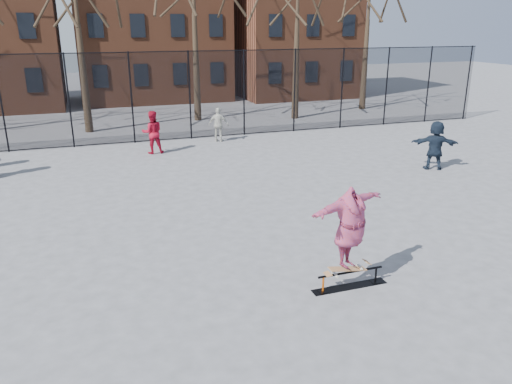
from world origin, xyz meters
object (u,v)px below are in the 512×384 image
object	(u,v)px
skate_rail	(350,281)
skateboard	(347,269)
bystander_red	(152,132)
skater	(350,229)
bystander_white	(219,125)
bystander_navy	(435,145)

from	to	relation	value
skate_rail	skateboard	world-z (taller)	skateboard
skate_rail	bystander_red	xyz separation A→B (m)	(-2.21, 12.54, 0.74)
skater	skateboard	bearing A→B (deg)	156.78
skater	bystander_white	distance (m)	13.80
skater	bystander_navy	xyz separation A→B (m)	(7.32, 6.76, -0.40)
skate_rail	bystander_red	size ratio (longest dim) A/B	0.93
bystander_white	skateboard	bearing A→B (deg)	112.08
bystander_red	skateboard	bearing A→B (deg)	101.21
bystander_white	bystander_navy	size ratio (longest dim) A/B	0.86
skateboard	bystander_red	xyz separation A→B (m)	(-2.14, 12.54, 0.47)
skater	bystander_navy	distance (m)	9.97
skate_rail	bystander_white	size ratio (longest dim) A/B	1.05
bystander_white	bystander_navy	bearing A→B (deg)	158.30
skater	bystander_red	distance (m)	12.72
skateboard	skater	world-z (taller)	skater
skateboard	skate_rail	bearing A→B (deg)	0.00
skateboard	bystander_red	bearing A→B (deg)	99.67
bystander_red	bystander_white	size ratio (longest dim) A/B	1.13
bystander_red	skate_rail	bearing A→B (deg)	101.53
skateboard	bystander_navy	world-z (taller)	bystander_navy
skate_rail	bystander_white	distance (m)	13.80
skateboard	bystander_navy	bearing A→B (deg)	42.72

